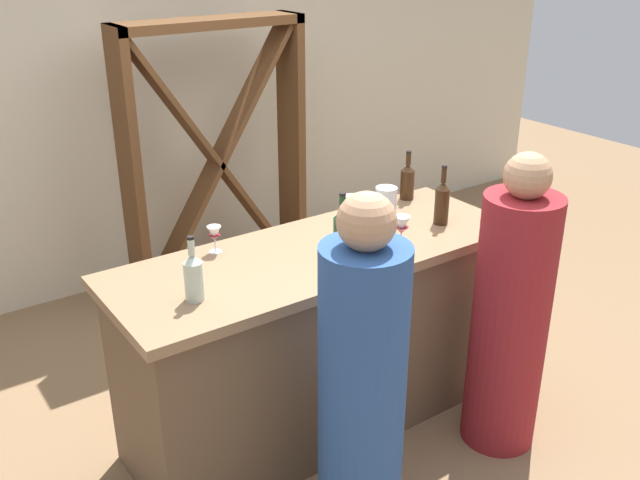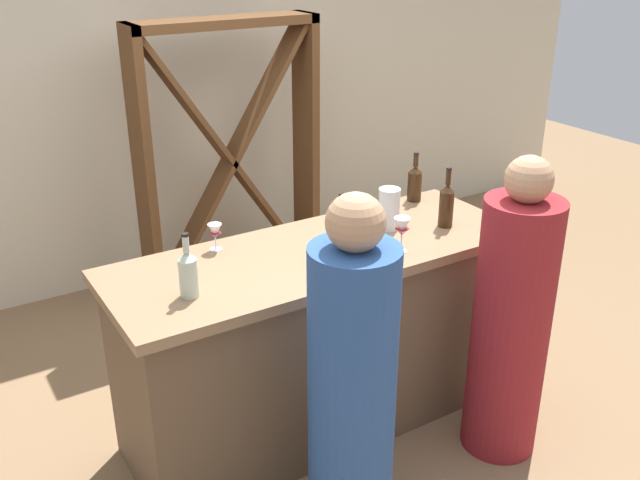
% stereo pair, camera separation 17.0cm
% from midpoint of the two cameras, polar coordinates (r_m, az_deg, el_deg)
% --- Properties ---
extents(ground_plane, '(12.00, 12.00, 0.00)m').
position_cam_midpoint_polar(ground_plane, '(3.89, 1.29, -14.18)').
color(ground_plane, '#846647').
extents(back_wall, '(8.00, 0.10, 2.80)m').
position_cam_midpoint_polar(back_wall, '(5.15, -12.32, 12.12)').
color(back_wall, beige).
rests_on(back_wall, ground).
extents(bar_counter, '(2.05, 0.74, 0.99)m').
position_cam_midpoint_polar(bar_counter, '(3.61, 1.36, -7.91)').
color(bar_counter, brown).
rests_on(bar_counter, ground).
extents(wine_rack, '(1.26, 0.28, 1.88)m').
position_cam_midpoint_polar(wine_rack, '(4.88, -6.23, 6.29)').
color(wine_rack, brown).
rests_on(wine_rack, ground).
extents(wine_bottle_leftmost_clear_pale, '(0.08, 0.08, 0.28)m').
position_cam_midpoint_polar(wine_bottle_leftmost_clear_pale, '(2.94, -8.90, -2.64)').
color(wine_bottle_leftmost_clear_pale, '#B7C6B2').
rests_on(wine_bottle_leftmost_clear_pale, bar_counter).
extents(wine_bottle_second_left_olive_green, '(0.08, 0.08, 0.31)m').
position_cam_midpoint_polar(wine_bottle_second_left_olive_green, '(3.28, 3.22, 0.62)').
color(wine_bottle_second_left_olive_green, '#193D1E').
rests_on(wine_bottle_second_left_olive_green, bar_counter).
extents(wine_bottle_center_amber_brown, '(0.07, 0.07, 0.31)m').
position_cam_midpoint_polar(wine_bottle_center_amber_brown, '(3.67, 11.41, 2.81)').
color(wine_bottle_center_amber_brown, '#331E0F').
rests_on(wine_bottle_center_amber_brown, bar_counter).
extents(wine_bottle_second_right_amber_brown, '(0.08, 0.08, 0.28)m').
position_cam_midpoint_polar(wine_bottle_second_right_amber_brown, '(4.00, 8.81, 4.56)').
color(wine_bottle_second_right_amber_brown, '#331E0F').
rests_on(wine_bottle_second_right_amber_brown, bar_counter).
extents(wine_glass_near_left, '(0.08, 0.08, 0.17)m').
position_cam_midpoint_polar(wine_glass_near_left, '(3.34, 8.03, 0.92)').
color(wine_glass_near_left, white).
rests_on(wine_glass_near_left, bar_counter).
extents(wine_glass_near_center, '(0.07, 0.07, 0.16)m').
position_cam_midpoint_polar(wine_glass_near_center, '(3.63, 4.13, 2.85)').
color(wine_glass_near_center, white).
rests_on(wine_glass_near_center, bar_counter).
extents(wine_glass_near_right, '(0.07, 0.07, 0.13)m').
position_cam_midpoint_polar(wine_glass_near_right, '(3.36, -6.98, 0.61)').
color(wine_glass_near_right, white).
rests_on(wine_glass_near_right, bar_counter).
extents(water_pitcher, '(0.11, 0.11, 0.21)m').
position_cam_midpoint_polar(water_pitcher, '(3.60, 6.90, 2.48)').
color(water_pitcher, silver).
rests_on(water_pitcher, bar_counter).
extents(person_left_guest, '(0.47, 0.47, 1.51)m').
position_cam_midpoint_polar(person_left_guest, '(3.50, 16.42, -6.40)').
color(person_left_guest, maroon).
rests_on(person_left_guest, ground).
extents(person_center_guest, '(0.45, 0.45, 1.54)m').
position_cam_midpoint_polar(person_center_guest, '(2.89, 4.29, -11.87)').
color(person_center_guest, '#284C8C').
rests_on(person_center_guest, ground).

